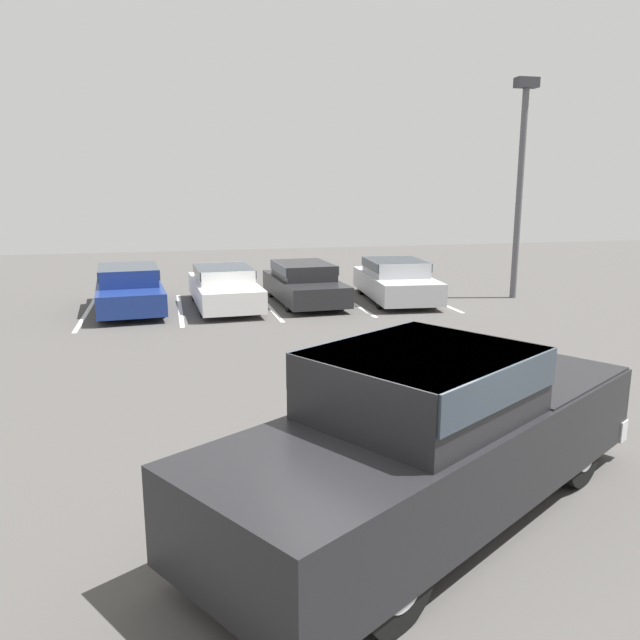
{
  "coord_description": "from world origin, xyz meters",
  "views": [
    {
      "loc": [
        -2.21,
        -5.53,
        3.53
      ],
      "look_at": [
        0.59,
        5.91,
        1.0
      ],
      "focal_mm": 35.0,
      "sensor_mm": 36.0,
      "label": 1
    }
  ],
  "objects_px": {
    "parked_sedan_c": "(304,282)",
    "wheel_stop_curb": "(303,285)",
    "light_post": "(521,171)",
    "parked_sedan_d": "(395,279)",
    "pickup_truck": "(437,432)",
    "parked_sedan_a": "(129,287)",
    "parked_sedan_b": "(224,286)"
  },
  "relations": [
    {
      "from": "parked_sedan_d",
      "to": "wheel_stop_curb",
      "type": "distance_m",
      "value": 3.99
    },
    {
      "from": "parked_sedan_a",
      "to": "parked_sedan_d",
      "type": "relative_size",
      "value": 1.02
    },
    {
      "from": "pickup_truck",
      "to": "parked_sedan_c",
      "type": "xyz_separation_m",
      "value": [
        1.31,
        12.77,
        -0.29
      ]
    },
    {
      "from": "light_post",
      "to": "parked_sedan_a",
      "type": "bearing_deg",
      "value": 176.17
    },
    {
      "from": "parked_sedan_b",
      "to": "parked_sedan_d",
      "type": "height_order",
      "value": "parked_sedan_d"
    },
    {
      "from": "parked_sedan_c",
      "to": "light_post",
      "type": "bearing_deg",
      "value": 81.35
    },
    {
      "from": "pickup_truck",
      "to": "parked_sedan_b",
      "type": "xyz_separation_m",
      "value": [
        -1.15,
        12.61,
        -0.31
      ]
    },
    {
      "from": "parked_sedan_d",
      "to": "wheel_stop_curb",
      "type": "height_order",
      "value": "parked_sedan_d"
    },
    {
      "from": "parked_sedan_a",
      "to": "parked_sedan_c",
      "type": "relative_size",
      "value": 1.04
    },
    {
      "from": "parked_sedan_c",
      "to": "wheel_stop_curb",
      "type": "distance_m",
      "value": 3.05
    },
    {
      "from": "pickup_truck",
      "to": "parked_sedan_a",
      "type": "bearing_deg",
      "value": 75.37
    },
    {
      "from": "pickup_truck",
      "to": "parked_sedan_b",
      "type": "distance_m",
      "value": 12.67
    },
    {
      "from": "pickup_truck",
      "to": "light_post",
      "type": "bearing_deg",
      "value": 24.66
    },
    {
      "from": "parked_sedan_b",
      "to": "parked_sedan_d",
      "type": "bearing_deg",
      "value": 86.14
    },
    {
      "from": "light_post",
      "to": "wheel_stop_curb",
      "type": "height_order",
      "value": "light_post"
    },
    {
      "from": "parked_sedan_c",
      "to": "parked_sedan_d",
      "type": "xyz_separation_m",
      "value": [
        2.89,
        -0.29,
        0.02
      ]
    },
    {
      "from": "parked_sedan_a",
      "to": "parked_sedan_d",
      "type": "height_order",
      "value": "same"
    },
    {
      "from": "pickup_truck",
      "to": "light_post",
      "type": "relative_size",
      "value": 0.9
    },
    {
      "from": "parked_sedan_b",
      "to": "parked_sedan_c",
      "type": "bearing_deg",
      "value": 91.19
    },
    {
      "from": "parked_sedan_a",
      "to": "parked_sedan_c",
      "type": "distance_m",
      "value": 5.17
    },
    {
      "from": "parked_sedan_d",
      "to": "light_post",
      "type": "bearing_deg",
      "value": 88.16
    },
    {
      "from": "parked_sedan_a",
      "to": "light_post",
      "type": "distance_m",
      "value": 12.41
    },
    {
      "from": "parked_sedan_a",
      "to": "light_post",
      "type": "xyz_separation_m",
      "value": [
        11.93,
        -0.8,
        3.32
      ]
    },
    {
      "from": "parked_sedan_b",
      "to": "light_post",
      "type": "distance_m",
      "value": 9.83
    },
    {
      "from": "parked_sedan_c",
      "to": "light_post",
      "type": "xyz_separation_m",
      "value": [
        6.75,
        -0.77,
        3.35
      ]
    },
    {
      "from": "pickup_truck",
      "to": "light_post",
      "type": "xyz_separation_m",
      "value": [
        8.06,
        12.0,
        3.06
      ]
    },
    {
      "from": "parked_sedan_a",
      "to": "pickup_truck",
      "type": "bearing_deg",
      "value": 12.29
    },
    {
      "from": "parked_sedan_a",
      "to": "parked_sedan_b",
      "type": "bearing_deg",
      "value": 81.67
    },
    {
      "from": "parked_sedan_b",
      "to": "parked_sedan_d",
      "type": "xyz_separation_m",
      "value": [
        5.35,
        -0.14,
        0.03
      ]
    },
    {
      "from": "parked_sedan_d",
      "to": "pickup_truck",
      "type": "bearing_deg",
      "value": -13.4
    },
    {
      "from": "parked_sedan_c",
      "to": "light_post",
      "type": "relative_size",
      "value": 0.66
    },
    {
      "from": "parked_sedan_a",
      "to": "wheel_stop_curb",
      "type": "bearing_deg",
      "value": 112.08
    }
  ]
}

